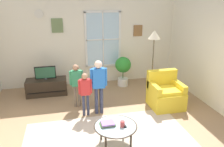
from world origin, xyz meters
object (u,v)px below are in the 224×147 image
coffee_table (115,127)px  person_green_shirt (76,81)px  book_stack (108,124)px  remote_near_books (124,125)px  floor_lamp (154,42)px  television (45,73)px  person_pink_shirt (98,83)px  potted_plant_by_window (123,68)px  tv_stand (47,87)px  cup (122,124)px  armchair (165,94)px  person_red_shirt (85,90)px  person_blue_shirt (99,81)px

coffee_table → person_green_shirt: (-0.55, 1.71, 0.30)m
book_stack → remote_near_books: book_stack is taller
book_stack → floor_lamp: bearing=49.6°
television → coffee_table: 2.97m
person_pink_shirt → potted_plant_by_window: person_pink_shirt is taller
tv_stand → person_green_shirt: person_green_shirt is taller
cup → floor_lamp: 2.68m
book_stack → remote_near_books: size_ratio=1.94×
television → armchair: 3.23m
floor_lamp → coffee_table: bearing=-127.3°
armchair → potted_plant_by_window: potted_plant_by_window is taller
armchair → floor_lamp: size_ratio=0.49×
television → coffee_table: (1.33, -2.64, -0.25)m
television → book_stack: bearing=-65.3°
person_red_shirt → armchair: bearing=0.8°
person_blue_shirt → potted_plant_by_window: 1.88m
armchair → floor_lamp: bearing=94.6°
armchair → book_stack: armchair is taller
cup → armchair: bearing=41.8°
person_green_shirt → person_red_shirt: size_ratio=1.07×
coffee_table → person_pink_shirt: person_pink_shirt is taller
armchair → person_green_shirt: size_ratio=0.80×
tv_stand → armchair: (2.90, -1.40, 0.10)m
cup → person_pink_shirt: (-0.15, 1.62, 0.18)m
television → cup: (1.44, -2.70, -0.18)m
person_blue_shirt → floor_lamp: bearing=24.6°
armchair → floor_lamp: 1.39m
cup → coffee_table: bearing=153.4°
tv_stand → book_stack: size_ratio=4.03×
book_stack → cup: bearing=-23.5°
tv_stand → person_pink_shirt: size_ratio=1.06×
remote_near_books → floor_lamp: (1.36, 2.02, 1.08)m
armchair → person_blue_shirt: person_blue_shirt is taller
book_stack → remote_near_books: bearing=-17.3°
television → person_red_shirt: 1.70m
tv_stand → person_pink_shirt: person_pink_shirt is taller
coffee_table → person_blue_shirt: person_blue_shirt is taller
television → coffee_table: size_ratio=0.72×
book_stack → person_pink_shirt: (0.09, 1.51, 0.21)m
book_stack → person_pink_shirt: size_ratio=0.26×
television → person_blue_shirt: size_ratio=0.44×
book_stack → cup: 0.27m
armchair → remote_near_books: size_ratio=6.21×
person_green_shirt → potted_plant_by_window: (1.48, 1.11, -0.12)m
person_green_shirt → person_blue_shirt: 0.67m
book_stack → person_blue_shirt: person_blue_shirt is taller
potted_plant_by_window → person_blue_shirt: bearing=-122.8°
tv_stand → remote_near_books: bearing=-61.2°
television → armchair: (2.90, -1.40, -0.31)m
coffee_table → armchair: bearing=38.4°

